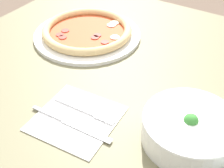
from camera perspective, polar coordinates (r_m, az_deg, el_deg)
The scene contains 6 objects.
dining_table at distance 0.98m, azimuth -0.22°, elevation -2.39°, with size 1.03×1.05×0.76m.
pizza at distance 1.06m, azimuth -4.54°, elevation 9.49°, with size 0.36×0.36×0.04m.
bowl at distance 0.70m, azimuth 13.96°, elevation -7.78°, with size 0.21×0.21×0.08m.
napkin at distance 0.76m, azimuth -6.53°, elevation -6.28°, with size 0.20×0.20×0.00m.
fork at distance 0.77m, azimuth -5.39°, elevation -4.79°, with size 0.02×0.17×0.00m.
knife at distance 0.75m, azimuth -8.26°, elevation -6.88°, with size 0.02×0.22×0.01m.
Camera 1 is at (0.62, 0.40, 1.29)m, focal length 50.00 mm.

